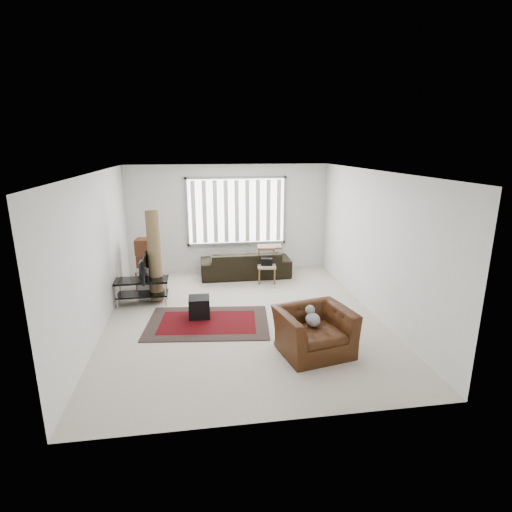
# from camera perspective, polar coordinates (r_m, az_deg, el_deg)

# --- Properties ---
(room) EXTENTS (6.00, 6.02, 2.71)m
(room) POSITION_cam_1_polar(r_m,az_deg,el_deg) (7.61, -2.15, 5.07)
(room) COLOR beige
(room) RESTS_ON ground
(persian_rug) EXTENTS (2.34, 1.70, 0.02)m
(persian_rug) POSITION_cam_1_polar(r_m,az_deg,el_deg) (7.45, -6.88, -9.42)
(persian_rug) COLOR black
(persian_rug) RESTS_ON ground
(tv_stand) EXTENTS (1.05, 0.47, 0.53)m
(tv_stand) POSITION_cam_1_polar(r_m,az_deg,el_deg) (8.44, -15.96, -4.17)
(tv_stand) COLOR black
(tv_stand) RESTS_ON ground
(tv) EXTENTS (0.11, 0.85, 0.49)m
(tv) POSITION_cam_1_polar(r_m,az_deg,el_deg) (8.33, -16.16, -1.63)
(tv) COLOR black
(tv) RESTS_ON tv_stand
(subwoofer) EXTENTS (0.39, 0.39, 0.39)m
(subwoofer) POSITION_cam_1_polar(r_m,az_deg,el_deg) (7.62, -8.10, -7.22)
(subwoofer) COLOR black
(subwoofer) RESTS_ON persian_rug
(moving_boxes) EXTENTS (0.51, 0.48, 1.15)m
(moving_boxes) POSITION_cam_1_polar(r_m,az_deg,el_deg) (9.25, -15.26, -1.37)
(moving_boxes) COLOR brown
(moving_boxes) RESTS_ON ground
(white_flatpack) EXTENTS (0.53, 0.18, 0.67)m
(white_flatpack) POSITION_cam_1_polar(r_m,az_deg,el_deg) (8.65, -14.85, -3.91)
(white_flatpack) COLOR silver
(white_flatpack) RESTS_ON ground
(rolled_rug) EXTENTS (0.35, 0.76, 1.87)m
(rolled_rug) POSITION_cam_1_polar(r_m,az_deg,el_deg) (8.53, -14.28, 0.06)
(rolled_rug) COLOR brown
(rolled_rug) RESTS_ON ground
(sofa) EXTENTS (2.18, 0.95, 0.84)m
(sofa) POSITION_cam_1_polar(r_m,az_deg,el_deg) (9.83, -1.52, -0.55)
(sofa) COLOR black
(sofa) RESTS_ON ground
(side_chair) EXTENTS (0.47, 0.47, 0.79)m
(side_chair) POSITION_cam_1_polar(r_m,az_deg,el_deg) (9.41, 1.52, -1.16)
(side_chair) COLOR #8C775B
(side_chair) RESTS_ON ground
(armchair) EXTENTS (1.26, 1.15, 0.81)m
(armchair) POSITION_cam_1_polar(r_m,az_deg,el_deg) (6.34, 8.31, -10.13)
(armchair) COLOR #3D1E0C
(armchair) RESTS_ON ground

